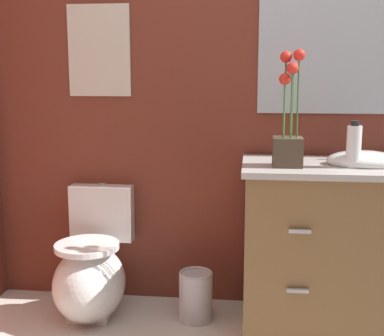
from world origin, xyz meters
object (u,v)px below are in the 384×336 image
Objects in this scene: wall_poster at (99,51)px; trash_bin at (196,296)px; toilet at (92,273)px; vanity_cabinet at (335,247)px; wall_mirror at (335,47)px; flower_vase at (288,130)px; soap_bottle at (354,146)px.

trash_bin is at bearing -24.84° from wall_poster.
toilet is at bearing -179.60° from trash_bin.
vanity_cabinet is 2.10× the size of wall_poster.
wall_mirror reaches higher than trash_bin.
flower_vase is at bearing -162.41° from vanity_cabinet.
vanity_cabinet reaches higher than trash_bin.
vanity_cabinet is 1.90× the size of flower_vase.
flower_vase is 0.69× the size of wall_mirror.
wall_mirror reaches higher than wall_poster.
wall_poster reaches higher than trash_bin.
soap_bottle is at bearing -81.97° from wall_mirror.
toilet is at bearing 175.30° from soap_bottle.
toilet is 1.25× the size of flower_vase.
toilet is 2.54× the size of trash_bin.
toilet is 1.38× the size of wall_poster.
trash_bin is (0.57, 0.00, -0.11)m from toilet.
soap_bottle is (0.05, -0.08, 0.53)m from vanity_cabinet.
wall_poster is at bearing 155.16° from trash_bin.
flower_vase is at bearing 179.67° from soap_bottle.
vanity_cabinet is at bearing 17.59° from flower_vase.
wall_poster is at bearing 164.19° from soap_bottle.
flower_vase is 1.10× the size of wall_poster.
flower_vase reaches higher than vanity_cabinet.
toilet is at bearing 178.82° from vanity_cabinet.
vanity_cabinet is at bearing 121.36° from soap_bottle.
flower_vase is at bearing -13.77° from trash_bin.
trash_bin is at bearing 177.55° from vanity_cabinet.
wall_poster is (0.00, 0.27, 1.19)m from toilet.
wall_mirror is (1.28, 0.00, 0.01)m from wall_poster.
wall_mirror is (0.71, 0.26, 1.31)m from trash_bin.
soap_bottle is at bearing -15.81° from wall_poster.
toilet is 3.11× the size of soap_bottle.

